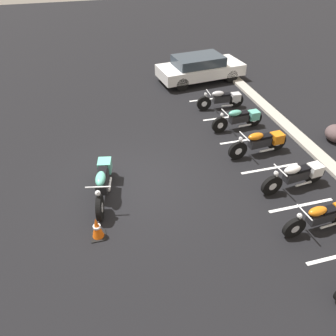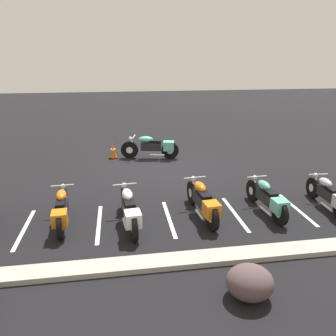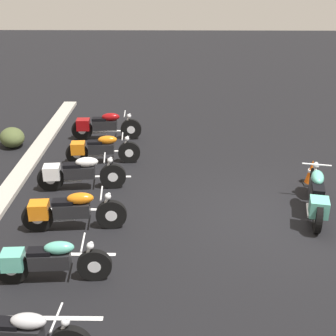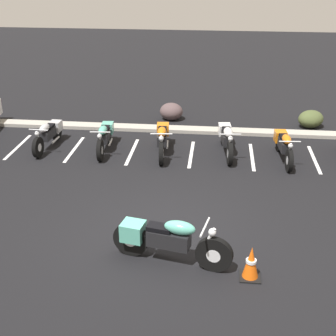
{
  "view_description": "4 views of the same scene",
  "coord_description": "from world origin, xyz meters",
  "px_view_note": "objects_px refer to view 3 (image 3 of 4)",
  "views": [
    {
      "loc": [
        7.89,
        -1.07,
        6.73
      ],
      "look_at": [
        0.75,
        0.85,
        1.07
      ],
      "focal_mm": 35.0,
      "sensor_mm": 36.0,
      "label": 1
    },
    {
      "loc": [
        1.56,
        12.31,
        4.11
      ],
      "look_at": [
        -0.07,
        1.83,
        0.5
      ],
      "focal_mm": 35.0,
      "sensor_mm": 36.0,
      "label": 2
    },
    {
      "loc": [
        -9.45,
        2.31,
        5.55
      ],
      "look_at": [
        1.34,
        2.45,
        0.64
      ],
      "focal_mm": 50.0,
      "sensor_mm": 36.0,
      "label": 3
    },
    {
      "loc": [
        1.04,
        -8.71,
        5.62
      ],
      "look_at": [
        -0.11,
        1.91,
        0.71
      ],
      "focal_mm": 50.0,
      "sensor_mm": 36.0,
      "label": 4
    }
  ],
  "objects_px": {
    "motorcycle_teal_featured": "(317,195)",
    "parked_bike_1": "(46,261)",
    "parked_bike_3": "(77,173)",
    "parked_bike_4": "(99,149)",
    "parked_bike_0": "(14,334)",
    "landscape_rock_0": "(12,137)",
    "traffic_cone": "(311,172)",
    "parked_bike_5": "(103,126)",
    "parked_bike_2": "(69,211)"
  },
  "relations": [
    {
      "from": "parked_bike_0",
      "to": "parked_bike_1",
      "type": "distance_m",
      "value": 1.81
    },
    {
      "from": "parked_bike_1",
      "to": "parked_bike_5",
      "type": "xyz_separation_m",
      "value": [
        7.43,
        0.0,
        0.03
      ]
    },
    {
      "from": "parked_bike_2",
      "to": "traffic_cone",
      "type": "relative_size",
      "value": 3.38
    },
    {
      "from": "motorcycle_teal_featured",
      "to": "parked_bike_4",
      "type": "height_order",
      "value": "motorcycle_teal_featured"
    },
    {
      "from": "landscape_rock_0",
      "to": "parked_bike_2",
      "type": "bearing_deg",
      "value": -150.13
    },
    {
      "from": "parked_bike_2",
      "to": "motorcycle_teal_featured",
      "type": "bearing_deg",
      "value": 2.46
    },
    {
      "from": "motorcycle_teal_featured",
      "to": "parked_bike_0",
      "type": "height_order",
      "value": "motorcycle_teal_featured"
    },
    {
      "from": "parked_bike_5",
      "to": "landscape_rock_0",
      "type": "bearing_deg",
      "value": -168.98
    },
    {
      "from": "parked_bike_3",
      "to": "parked_bike_4",
      "type": "bearing_deg",
      "value": 73.47
    },
    {
      "from": "parked_bike_4",
      "to": "traffic_cone",
      "type": "relative_size",
      "value": 3.19
    },
    {
      "from": "parked_bike_4",
      "to": "parked_bike_5",
      "type": "relative_size",
      "value": 0.94
    },
    {
      "from": "motorcycle_teal_featured",
      "to": "parked_bike_2",
      "type": "xyz_separation_m",
      "value": [
        -0.73,
        5.59,
        -0.04
      ]
    },
    {
      "from": "motorcycle_teal_featured",
      "to": "parked_bike_1",
      "type": "bearing_deg",
      "value": 126.09
    },
    {
      "from": "parked_bike_4",
      "to": "parked_bike_2",
      "type": "bearing_deg",
      "value": -95.91
    },
    {
      "from": "parked_bike_1",
      "to": "parked_bike_2",
      "type": "bearing_deg",
      "value": 84.9
    },
    {
      "from": "parked_bike_2",
      "to": "landscape_rock_0",
      "type": "xyz_separation_m",
      "value": [
        4.93,
        2.83,
        -0.17
      ]
    },
    {
      "from": "motorcycle_teal_featured",
      "to": "parked_bike_1",
      "type": "distance_m",
      "value": 6.18
    },
    {
      "from": "parked_bike_4",
      "to": "landscape_rock_0",
      "type": "height_order",
      "value": "parked_bike_4"
    },
    {
      "from": "parked_bike_4",
      "to": "traffic_cone",
      "type": "xyz_separation_m",
      "value": [
        -1.26,
        -5.82,
        -0.13
      ]
    },
    {
      "from": "motorcycle_teal_featured",
      "to": "parked_bike_0",
      "type": "distance_m",
      "value": 7.14
    },
    {
      "from": "traffic_cone",
      "to": "landscape_rock_0",
      "type": "bearing_deg",
      "value": 73.84
    },
    {
      "from": "parked_bike_1",
      "to": "parked_bike_4",
      "type": "relative_size",
      "value": 1.0
    },
    {
      "from": "parked_bike_0",
      "to": "landscape_rock_0",
      "type": "height_order",
      "value": "parked_bike_0"
    },
    {
      "from": "parked_bike_1",
      "to": "parked_bike_5",
      "type": "relative_size",
      "value": 0.95
    },
    {
      "from": "parked_bike_3",
      "to": "parked_bike_5",
      "type": "bearing_deg",
      "value": 81.7
    },
    {
      "from": "parked_bike_1",
      "to": "landscape_rock_0",
      "type": "relative_size",
      "value": 2.38
    },
    {
      "from": "motorcycle_teal_featured",
      "to": "landscape_rock_0",
      "type": "relative_size",
      "value": 2.67
    },
    {
      "from": "parked_bike_5",
      "to": "parked_bike_4",
      "type": "bearing_deg",
      "value": -87.86
    },
    {
      "from": "parked_bike_2",
      "to": "parked_bike_3",
      "type": "relative_size",
      "value": 1.01
    },
    {
      "from": "traffic_cone",
      "to": "parked_bike_1",
      "type": "bearing_deg",
      "value": 125.1
    },
    {
      "from": "landscape_rock_0",
      "to": "parked_bike_0",
      "type": "bearing_deg",
      "value": -162.08
    },
    {
      "from": "motorcycle_teal_featured",
      "to": "parked_bike_5",
      "type": "distance_m",
      "value": 7.46
    },
    {
      "from": "parked_bike_3",
      "to": "parked_bike_2",
      "type": "bearing_deg",
      "value": -90.2
    },
    {
      "from": "motorcycle_teal_featured",
      "to": "parked_bike_0",
      "type": "relative_size",
      "value": 1.15
    },
    {
      "from": "parked_bike_4",
      "to": "landscape_rock_0",
      "type": "bearing_deg",
      "value": 152.58
    },
    {
      "from": "parked_bike_2",
      "to": "traffic_cone",
      "type": "distance_m",
      "value": 6.41
    },
    {
      "from": "parked_bike_3",
      "to": "landscape_rock_0",
      "type": "bearing_deg",
      "value": 125.71
    },
    {
      "from": "parked_bike_5",
      "to": "parked_bike_0",
      "type": "bearing_deg",
      "value": -92.8
    },
    {
      "from": "parked_bike_3",
      "to": "traffic_cone",
      "type": "distance_m",
      "value": 6.16
    },
    {
      "from": "parked_bike_0",
      "to": "parked_bike_3",
      "type": "bearing_deg",
      "value": 94.66
    },
    {
      "from": "motorcycle_teal_featured",
      "to": "traffic_cone",
      "type": "height_order",
      "value": "motorcycle_teal_featured"
    },
    {
      "from": "parked_bike_5",
      "to": "landscape_rock_0",
      "type": "relative_size",
      "value": 2.52
    },
    {
      "from": "parked_bike_0",
      "to": "parked_bike_3",
      "type": "xyz_separation_m",
      "value": [
        5.59,
        0.13,
        0.03
      ]
    },
    {
      "from": "parked_bike_1",
      "to": "parked_bike_5",
      "type": "bearing_deg",
      "value": 86.17
    },
    {
      "from": "parked_bike_5",
      "to": "traffic_cone",
      "type": "xyz_separation_m",
      "value": [
        -3.22,
        -5.98,
        -0.16
      ]
    },
    {
      "from": "parked_bike_1",
      "to": "parked_bike_3",
      "type": "xyz_separation_m",
      "value": [
        3.77,
        0.16,
        0.02
      ]
    },
    {
      "from": "parked_bike_0",
      "to": "parked_bike_4",
      "type": "relative_size",
      "value": 0.98
    },
    {
      "from": "motorcycle_teal_featured",
      "to": "landscape_rock_0",
      "type": "xyz_separation_m",
      "value": [
        4.21,
        8.43,
        -0.21
      ]
    },
    {
      "from": "motorcycle_teal_featured",
      "to": "parked_bike_2",
      "type": "relative_size",
      "value": 1.06
    },
    {
      "from": "parked_bike_1",
      "to": "parked_bike_5",
      "type": "distance_m",
      "value": 7.43
    }
  ]
}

